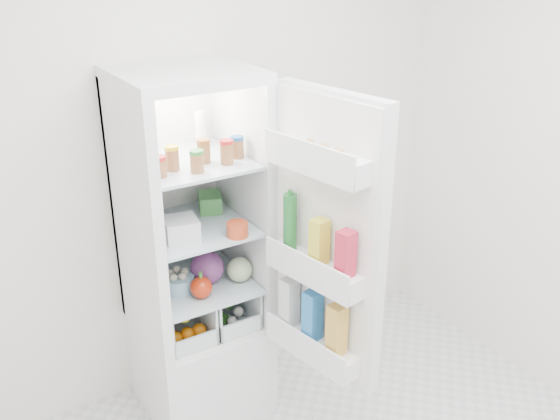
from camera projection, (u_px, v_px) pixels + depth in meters
room_walls at (403, 192)px, 1.94m from camera, size 3.02×3.02×2.61m
refrigerator at (193, 291)px, 3.19m from camera, size 0.60×0.60×1.80m
shelf_low at (198, 283)px, 3.11m from camera, size 0.49×0.53×0.01m
shelf_mid at (194, 227)px, 2.98m from camera, size 0.49×0.53×0.02m
shelf_top at (190, 162)px, 2.85m from camera, size 0.49×0.53×0.02m
crisper_left at (177, 312)px, 3.10m from camera, size 0.23×0.46×0.22m
crisper_right at (221, 299)px, 3.22m from camera, size 0.23×0.46×0.22m
condiment_jars at (200, 158)px, 2.74m from camera, size 0.46×0.16×0.08m
squeeze_bottle at (201, 130)px, 2.98m from camera, size 0.07×0.07×0.18m
tub_white at (181, 229)px, 2.83m from camera, size 0.17×0.17×0.10m
tin_red at (237, 229)px, 2.86m from camera, size 0.12×0.12×0.07m
foil_tray at (157, 224)px, 2.95m from camera, size 0.20×0.18×0.04m
tub_green at (210, 202)px, 3.13m from camera, size 0.16×0.18×0.09m
red_cabbage at (207, 268)px, 3.07m from camera, size 0.17×0.17×0.17m
bell_pepper at (201, 287)px, 2.95m from camera, size 0.11×0.11×0.11m
mushroom_bowl at (178, 283)px, 3.02m from camera, size 0.21×0.21×0.08m
salad_bag at (239, 270)px, 3.09m from camera, size 0.12×0.12×0.12m
citrus_pile at (180, 322)px, 3.05m from camera, size 0.20×0.24×0.16m
veg_pile at (222, 306)px, 3.24m from camera, size 0.16×0.30×0.10m
fridge_door at (324, 247)px, 2.69m from camera, size 0.26×0.60×1.30m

